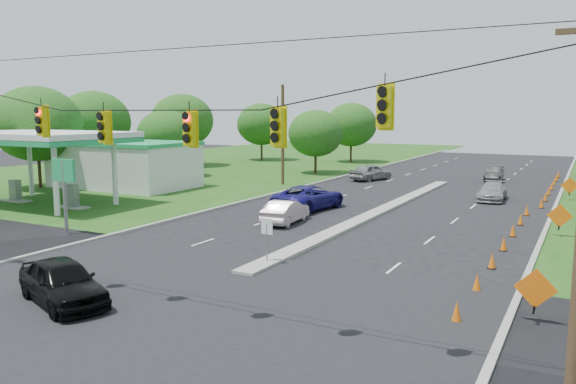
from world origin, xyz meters
The scene contains 40 objects.
ground centered at (0.00, 0.00, 0.00)m, with size 160.00×160.00×0.00m, color black.
grass_left centered at (-30.00, 20.00, 0.00)m, with size 40.00×160.00×0.06m, color #1E4714.
cross_street centered at (0.00, 0.00, 0.00)m, with size 160.00×14.00×0.02m, color black.
curb_left centered at (-10.10, 30.00, 0.00)m, with size 0.25×110.00×0.16m, color gray.
curb_right centered at (10.10, 30.00, 0.00)m, with size 0.25×110.00×0.16m, color gray.
median centered at (0.00, 21.00, 0.00)m, with size 1.00×34.00×0.18m, color gray.
median_sign centered at (0.00, 6.00, 1.46)m, with size 0.55×0.06×2.05m.
signal_span centered at (-0.05, -1.00, 4.97)m, with size 25.60×0.32×9.00m.
utility_pole_far_left centered at (-12.50, 30.00, 4.50)m, with size 0.28×0.28×9.00m, color #422D1C.
gas_station centered at (-23.64, 20.24, 2.58)m, with size 18.40×19.70×5.20m.
cone_0 centered at (8.66, 3.00, 0.35)m, with size 0.32×0.32×0.70m, color #D95F0D.
cone_1 centered at (8.66, 6.50, 0.35)m, with size 0.32×0.32×0.70m, color #D95F0D.
cone_2 centered at (8.66, 10.00, 0.35)m, with size 0.32×0.32×0.70m, color #D95F0D.
cone_3 centered at (8.66, 13.50, 0.35)m, with size 0.32×0.32×0.70m, color #D95F0D.
cone_4 centered at (8.66, 17.00, 0.35)m, with size 0.32×0.32×0.70m, color #D95F0D.
cone_5 centered at (8.66, 20.50, 0.35)m, with size 0.32×0.32×0.70m, color #D95F0D.
cone_6 centered at (8.66, 24.00, 0.35)m, with size 0.32×0.32×0.70m, color #D95F0D.
cone_7 centered at (9.26, 27.50, 0.35)m, with size 0.32×0.32×0.70m, color #D95F0D.
cone_8 centered at (9.26, 31.00, 0.35)m, with size 0.32×0.32×0.70m, color #D95F0D.
cone_9 centered at (9.26, 34.50, 0.35)m, with size 0.32×0.32×0.70m, color #D95F0D.
cone_10 centered at (9.26, 38.00, 0.35)m, with size 0.32×0.32×0.70m, color #D95F0D.
cone_11 centered at (9.26, 41.50, 0.35)m, with size 0.32×0.32×0.70m, color #D95F0D.
cone_12 centered at (9.26, 45.00, 0.35)m, with size 0.32×0.32×0.70m, color #D95F0D.
cone_13 centered at (9.26, 48.50, 0.35)m, with size 0.32×0.32×0.70m, color #D95F0D.
work_sign_0 centered at (10.80, 4.00, 1.09)m, with size 1.27×0.58×1.37m.
work_sign_1 centered at (10.80, 18.00, 1.09)m, with size 1.27×0.58×1.37m.
work_sign_2 centered at (10.80, 32.00, 1.09)m, with size 1.27×0.58×1.37m.
tree_1 centered at (-30.00, 18.00, 5.58)m, with size 7.56×7.56×8.82m.
tree_2 centered at (-26.00, 30.00, 4.34)m, with size 5.88×5.88×6.86m.
tree_3 centered at (-32.00, 40.00, 5.58)m, with size 7.56×7.56×8.82m.
tree_4 centered at (-28.00, 52.00, 4.96)m, with size 6.72×6.72×7.84m.
tree_5 centered at (-14.00, 40.00, 4.34)m, with size 5.88×5.88×6.86m.
tree_6 centered at (-16.00, 55.00, 4.96)m, with size 6.72×6.72×7.84m.
tree_14 centered at (-34.00, 28.00, 5.58)m, with size 7.56×7.56×8.82m.
black_sedan centered at (-3.61, -1.67, 0.79)m, with size 1.86×4.61×1.57m, color black.
white_sedan centered at (-3.75, 14.53, 0.70)m, with size 1.47×4.23×1.39m, color #BDA6AC.
blue_pickup centered at (-4.65, 19.50, 0.83)m, with size 2.76×5.98×1.66m, color navy.
silver_car_far centered at (5.71, 29.55, 0.66)m, with size 1.86×4.58×1.33m, color gray.
silver_car_oncoming centered at (-6.71, 37.26, 0.81)m, with size 1.92×4.77×1.62m, color gray.
dark_car_receding centered at (4.01, 42.03, 0.73)m, with size 1.54×4.41×1.45m, color black.
Camera 1 is at (12.03, -14.32, 6.52)m, focal length 35.00 mm.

